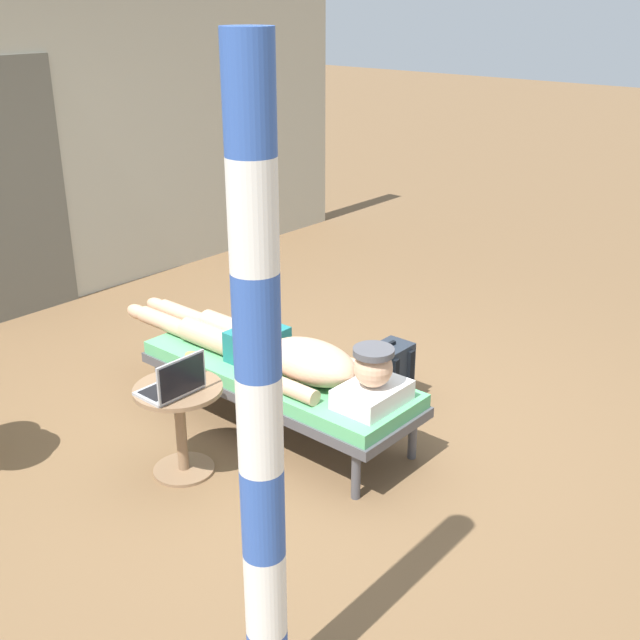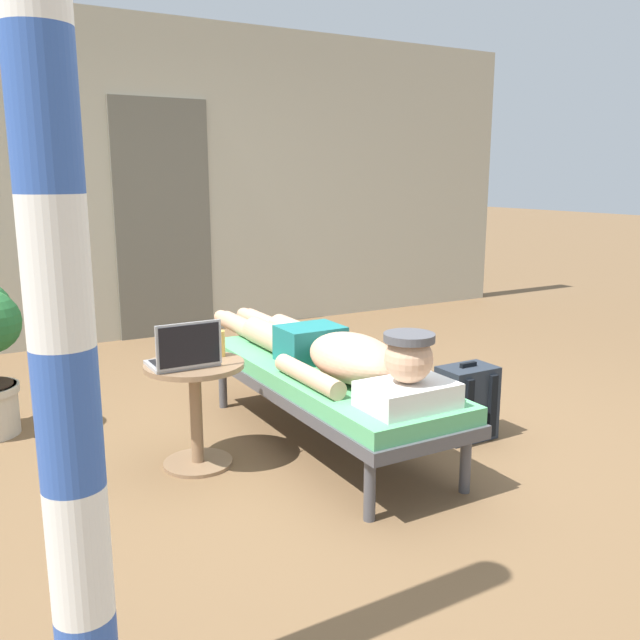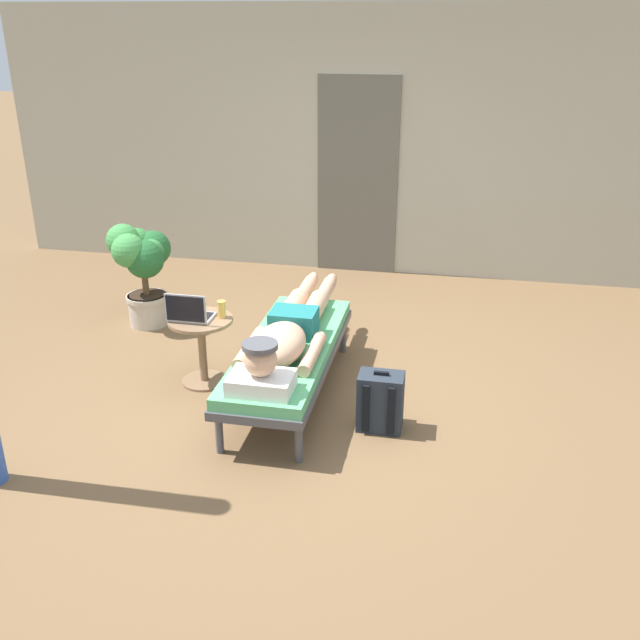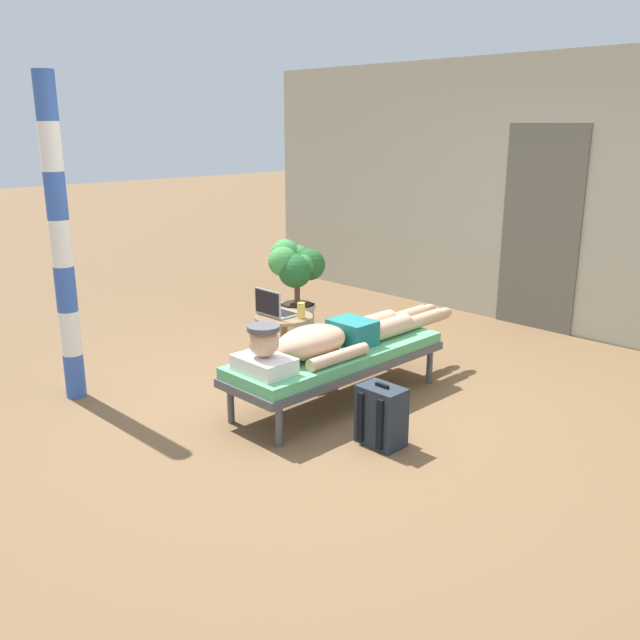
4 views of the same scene
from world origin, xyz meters
The scene contains 9 objects.
ground_plane centered at (0.00, 0.00, 0.00)m, with size 40.00×40.00×0.00m, color brown.
house_door_panel centered at (-0.04, 2.97, 1.02)m, with size 0.84×0.03×2.04m, color #625F54.
lounge_chair centered at (-0.08, 0.11, 0.35)m, with size 0.62×1.82×0.42m.
person_reclining centered at (-0.08, 0.07, 0.52)m, with size 0.53×2.17×0.33m.
side_table centered at (-0.77, 0.18, 0.36)m, with size 0.48×0.48×0.52m.
laptop centered at (-0.83, 0.13, 0.58)m, with size 0.31×0.24×0.23m.
drink_glass centered at (-0.62, 0.24, 0.59)m, with size 0.06×0.06×0.13m, color gold.
backpack centered at (0.62, -0.20, 0.20)m, with size 0.30×0.26×0.42m.
porch_post centered at (-1.57, -1.26, 1.20)m, with size 0.15×0.15×2.39m.
Camera 1 is at (-3.12, -2.86, 2.47)m, focal length 44.55 mm.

